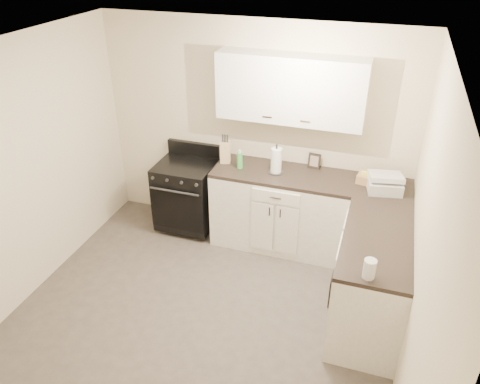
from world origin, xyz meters
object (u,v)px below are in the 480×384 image
(wicker_basket, at_px, (371,179))
(countertop_grill, at_px, (384,185))
(knife_block, at_px, (225,152))
(stove, at_px, (186,195))
(paper_towel, at_px, (276,161))

(wicker_basket, bearing_deg, countertop_grill, -38.43)
(knife_block, bearing_deg, stove, 174.36)
(wicker_basket, bearing_deg, paper_towel, -176.04)
(knife_block, height_order, wicker_basket, knife_block)
(paper_towel, distance_m, wicker_basket, 1.02)
(stove, distance_m, knife_block, 0.78)
(knife_block, distance_m, wicker_basket, 1.63)
(stove, bearing_deg, paper_towel, 0.67)
(stove, height_order, knife_block, knife_block)
(stove, xyz_separation_m, paper_towel, (1.09, 0.01, 0.62))
(stove, distance_m, wicker_basket, 2.18)
(wicker_basket, height_order, countertop_grill, countertop_grill)
(knife_block, xyz_separation_m, countertop_grill, (1.76, -0.11, -0.06))
(knife_block, bearing_deg, wicker_basket, -15.28)
(paper_towel, distance_m, countertop_grill, 1.16)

